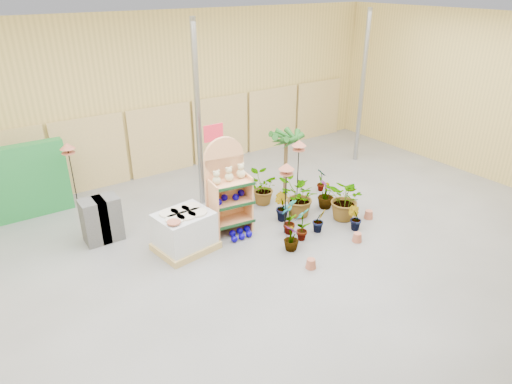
% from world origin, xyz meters
% --- Properties ---
extents(room, '(15.20, 12.10, 4.70)m').
position_xyz_m(room, '(0.00, 0.91, 2.21)').
color(room, '#606060').
rests_on(room, ground).
extents(display_shelf, '(0.98, 0.69, 2.20)m').
position_xyz_m(display_shelf, '(-0.17, 1.96, 1.01)').
color(display_shelf, tan).
rests_on(display_shelf, ground).
extents(teddy_bears, '(0.81, 0.20, 0.34)m').
position_xyz_m(teddy_bears, '(-0.14, 1.85, 1.39)').
color(teddy_bears, beige).
rests_on(teddy_bears, display_shelf).
extents(gazing_balls_shelf, '(0.81, 0.28, 0.15)m').
position_xyz_m(gazing_balls_shelf, '(-0.17, 1.83, 0.86)').
color(gazing_balls_shelf, '#080090').
rests_on(gazing_balls_shelf, display_shelf).
extents(gazing_balls_floor, '(0.63, 0.39, 0.15)m').
position_xyz_m(gazing_balls_floor, '(-0.11, 1.51, 0.07)').
color(gazing_balls_floor, '#080090').
rests_on(gazing_balls_floor, ground).
extents(pallet_stack, '(1.33, 1.16, 0.89)m').
position_xyz_m(pallet_stack, '(-1.35, 1.74, 0.43)').
color(pallet_stack, tan).
rests_on(pallet_stack, ground).
extents(charcoal_planters, '(0.80, 0.50, 1.00)m').
position_xyz_m(charcoal_planters, '(-2.67, 3.10, 0.50)').
color(charcoal_planters, '#393939').
rests_on(charcoal_planters, ground).
extents(trellis_stock, '(2.00, 0.30, 1.80)m').
position_xyz_m(trellis_stock, '(-3.80, 5.20, 0.90)').
color(trellis_stock, '#1C7632').
rests_on(trellis_stock, ground).
extents(offer_sign, '(0.50, 0.08, 2.20)m').
position_xyz_m(offer_sign, '(0.10, 2.98, 1.57)').
color(offer_sign, gray).
rests_on(offer_sign, ground).
extents(bird_table_front, '(0.34, 0.34, 1.70)m').
position_xyz_m(bird_table_front, '(0.80, 1.09, 1.58)').
color(bird_table_front, black).
rests_on(bird_table_front, ground).
extents(bird_table_right, '(0.34, 0.34, 1.83)m').
position_xyz_m(bird_table_right, '(1.74, 1.82, 1.70)').
color(bird_table_right, black).
rests_on(bird_table_right, ground).
extents(bird_table_back, '(0.34, 0.34, 1.91)m').
position_xyz_m(bird_table_back, '(-2.84, 4.42, 1.78)').
color(bird_table_back, black).
rests_on(bird_table_back, ground).
extents(palm, '(0.70, 0.70, 1.80)m').
position_xyz_m(palm, '(2.14, 2.82, 1.54)').
color(palm, brown).
rests_on(palm, ground).
extents(potted_plant_0, '(0.53, 0.53, 0.85)m').
position_xyz_m(potted_plant_0, '(0.88, 1.03, 0.42)').
color(potted_plant_0, '#1A4D17').
rests_on(potted_plant_0, ground).
extents(potted_plant_1, '(0.33, 0.28, 0.57)m').
position_xyz_m(potted_plant_1, '(1.50, 0.71, 0.28)').
color(potted_plant_1, '#1A4D17').
rests_on(potted_plant_1, ground).
extents(potted_plant_2, '(1.02, 0.92, 1.02)m').
position_xyz_m(potted_plant_2, '(1.56, 1.52, 0.51)').
color(potted_plant_2, '#1A4D17').
rests_on(potted_plant_2, ground).
extents(potted_plant_3, '(0.55, 0.55, 0.72)m').
position_xyz_m(potted_plant_3, '(2.42, 1.51, 0.36)').
color(potted_plant_3, '#1A4D17').
rests_on(potted_plant_3, ground).
extents(potted_plant_4, '(0.30, 0.38, 0.65)m').
position_xyz_m(potted_plant_4, '(3.00, 2.32, 0.33)').
color(potted_plant_4, '#1A4D17').
rests_on(potted_plant_4, ground).
extents(potted_plant_5, '(0.32, 0.39, 0.68)m').
position_xyz_m(potted_plant_5, '(1.12, 1.63, 0.34)').
color(potted_plant_5, '#1A4D17').
rests_on(potted_plant_5, ground).
extents(potted_plant_6, '(1.02, 1.02, 0.86)m').
position_xyz_m(potted_plant_6, '(1.22, 2.60, 0.43)').
color(potted_plant_6, '#1A4D17').
rests_on(potted_plant_6, ground).
extents(potted_plant_7, '(0.35, 0.35, 0.58)m').
position_xyz_m(potted_plant_7, '(0.49, 0.45, 0.29)').
color(potted_plant_7, '#1A4D17').
rests_on(potted_plant_7, ground).
extents(potted_plant_8, '(0.50, 0.44, 0.79)m').
position_xyz_m(potted_plant_8, '(0.94, 0.65, 0.39)').
color(potted_plant_8, '#1A4D17').
rests_on(potted_plant_8, ground).
extents(potted_plant_9, '(0.37, 0.40, 0.58)m').
position_xyz_m(potted_plant_9, '(2.22, 0.32, 0.29)').
color(potted_plant_9, '#1A4D17').
rests_on(potted_plant_9, ground).
extents(potted_plant_10, '(1.01, 1.10, 1.06)m').
position_xyz_m(potted_plant_10, '(2.40, 0.79, 0.53)').
color(potted_plant_10, '#1A4D17').
rests_on(potted_plant_10, ground).
extents(potted_plant_11, '(0.41, 0.41, 0.68)m').
position_xyz_m(potted_plant_11, '(0.59, 2.81, 0.34)').
color(potted_plant_11, '#1A4D17').
rests_on(potted_plant_11, ground).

